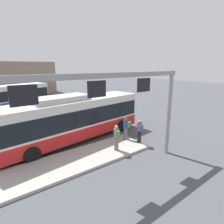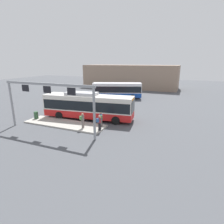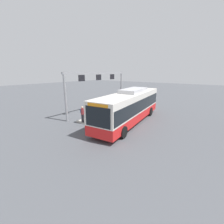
% 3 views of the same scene
% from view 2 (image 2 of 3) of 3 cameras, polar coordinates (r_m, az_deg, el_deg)
% --- Properties ---
extents(ground_plane, '(120.00, 120.00, 0.00)m').
position_cam_2_polar(ground_plane, '(23.90, -7.33, -2.11)').
color(ground_plane, '#4C4F54').
extents(platform_curb, '(10.00, 2.80, 0.16)m').
position_cam_2_polar(platform_curb, '(22.29, -14.65, -3.60)').
color(platform_curb, '#B2ADA3').
rests_on(platform_curb, ground).
extents(bus_main, '(11.75, 3.86, 3.46)m').
position_cam_2_polar(bus_main, '(23.42, -7.49, 2.12)').
color(bus_main, red).
rests_on(bus_main, ground).
extents(bus_background_left, '(9.86, 5.67, 3.10)m').
position_cam_2_polar(bus_background_left, '(36.74, 1.58, 7.06)').
color(bus_background_left, '#1947AD').
rests_on(bus_background_left, ground).
extents(person_boarding, '(0.49, 0.60, 1.67)m').
position_cam_2_polar(person_boarding, '(19.06, -4.02, -3.31)').
color(person_boarding, black).
rests_on(person_boarding, platform_curb).
extents(person_waiting_near, '(0.52, 0.60, 1.67)m').
position_cam_2_polar(person_waiting_near, '(20.09, -3.48, -2.30)').
color(person_waiting_near, slate).
rests_on(person_waiting_near, platform_curb).
extents(person_waiting_mid, '(0.47, 0.60, 1.67)m').
position_cam_2_polar(person_waiting_mid, '(20.05, -9.24, -2.51)').
color(person_waiting_mid, slate).
rests_on(person_waiting_mid, platform_curb).
extents(platform_sign_gantry, '(10.91, 0.24, 5.20)m').
position_cam_2_polar(platform_sign_gantry, '(19.45, -19.55, 4.69)').
color(platform_sign_gantry, gray).
rests_on(platform_sign_gantry, ground).
extents(station_building, '(25.91, 8.00, 6.28)m').
position_cam_2_polar(station_building, '(52.36, 5.73, 11.03)').
color(station_building, gray).
rests_on(station_building, ground).
extents(trash_bin, '(0.52, 0.52, 0.90)m').
position_cam_2_polar(trash_bin, '(25.08, -22.73, -0.92)').
color(trash_bin, '#2D5133').
rests_on(trash_bin, platform_curb).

